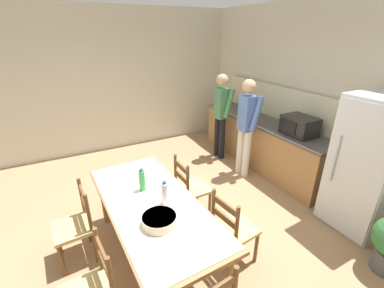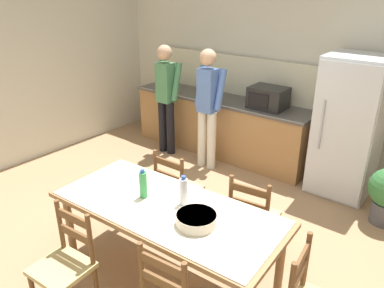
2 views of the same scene
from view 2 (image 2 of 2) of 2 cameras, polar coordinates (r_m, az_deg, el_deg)
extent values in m
plane|color=#9E7A56|center=(4.00, -1.29, -15.64)|extent=(8.32, 8.32, 0.00)
cube|color=beige|center=(5.53, 16.72, 11.28)|extent=(6.52, 0.12, 2.90)
cube|color=#9E7042|center=(5.93, 4.26, 2.68)|extent=(2.90, 0.62, 0.86)
cube|color=#4C4742|center=(5.78, 4.39, 6.85)|extent=(2.94, 0.66, 0.04)
cube|color=#B7BCC1|center=(6.15, -0.69, 7.98)|extent=(0.52, 0.38, 0.02)
cube|color=beige|center=(5.95, 6.19, 10.45)|extent=(2.90, 0.03, 0.60)
cube|color=silver|center=(5.00, 22.80, 2.38)|extent=(0.72, 0.68, 1.76)
cube|color=silver|center=(4.68, 21.55, 1.20)|extent=(0.69, 0.02, 1.69)
cylinder|color=#A5AAB2|center=(4.69, 19.14, 2.74)|extent=(0.02, 0.02, 0.62)
cube|color=black|center=(5.33, 11.54, 6.93)|extent=(0.50, 0.38, 0.30)
cube|color=black|center=(5.19, 10.04, 6.58)|extent=(0.30, 0.01, 0.19)
cylinder|color=olive|center=(3.82, -18.05, -12.12)|extent=(0.07, 0.07, 0.73)
cylinder|color=olive|center=(4.17, -10.68, -8.06)|extent=(0.07, 0.07, 0.73)
cylinder|color=olive|center=(3.32, 13.23, -17.63)|extent=(0.07, 0.07, 0.73)
cube|color=olive|center=(3.22, -3.92, -9.82)|extent=(2.07, 0.97, 0.04)
cube|color=beige|center=(3.21, -3.93, -9.46)|extent=(1.99, 0.93, 0.01)
cylinder|color=green|center=(3.29, -7.44, -6.19)|extent=(0.07, 0.07, 0.24)
cylinder|color=#2D51B2|center=(3.23, -7.57, -4.10)|extent=(0.04, 0.04, 0.03)
cylinder|color=silver|center=(3.16, -1.29, -7.29)|extent=(0.07, 0.07, 0.24)
cylinder|color=#2D51B2|center=(3.09, -1.31, -5.14)|extent=(0.04, 0.04, 0.03)
cylinder|color=beige|center=(2.96, 0.68, -11.41)|extent=(0.32, 0.32, 0.09)
cylinder|color=beige|center=(2.94, 0.68, -10.85)|extent=(0.31, 0.31, 0.02)
cylinder|color=brown|center=(2.76, -7.69, -18.46)|extent=(0.04, 0.04, 0.46)
cube|color=brown|center=(2.59, -4.64, -17.88)|extent=(0.36, 0.06, 0.07)
cube|color=brown|center=(2.69, -4.53, -20.32)|extent=(0.36, 0.06, 0.07)
cylinder|color=brown|center=(4.28, 1.41, -9.28)|extent=(0.04, 0.04, 0.41)
cylinder|color=brown|center=(4.47, -2.37, -7.77)|extent=(0.04, 0.04, 0.41)
cylinder|color=brown|center=(4.06, -1.46, -11.34)|extent=(0.04, 0.04, 0.41)
cylinder|color=brown|center=(4.25, -5.31, -9.63)|extent=(0.04, 0.04, 0.41)
cube|color=tan|center=(4.14, -1.98, -6.85)|extent=(0.43, 0.41, 0.04)
cylinder|color=brown|center=(3.81, -1.54, -5.45)|extent=(0.04, 0.04, 0.46)
cylinder|color=brown|center=(4.02, -5.56, -3.93)|extent=(0.04, 0.04, 0.46)
cube|color=brown|center=(3.85, -3.65, -2.98)|extent=(0.36, 0.03, 0.07)
cube|color=brown|center=(3.92, -3.60, -4.97)|extent=(0.36, 0.03, 0.07)
cylinder|color=brown|center=(3.96, 12.64, -13.00)|extent=(0.04, 0.04, 0.41)
cylinder|color=brown|center=(4.05, 7.74, -11.63)|extent=(0.04, 0.04, 0.41)
cylinder|color=brown|center=(3.70, 10.83, -15.79)|extent=(0.04, 0.04, 0.41)
cylinder|color=brown|center=(3.80, 5.61, -14.21)|extent=(0.04, 0.04, 0.41)
cube|color=tan|center=(3.74, 9.43, -10.86)|extent=(0.47, 0.45, 0.04)
cylinder|color=brown|center=(3.42, 11.43, -9.59)|extent=(0.04, 0.04, 0.46)
cylinder|color=brown|center=(3.53, 5.91, -8.08)|extent=(0.04, 0.04, 0.46)
cube|color=brown|center=(3.41, 8.75, -7.00)|extent=(0.36, 0.07, 0.07)
cube|color=brown|center=(3.48, 8.60, -9.15)|extent=(0.36, 0.07, 0.07)
cylinder|color=brown|center=(2.94, 17.03, -16.41)|extent=(0.04, 0.04, 0.46)
cube|color=brown|center=(2.72, 16.30, -16.51)|extent=(0.07, 0.36, 0.07)
cube|color=brown|center=(2.82, 15.93, -18.89)|extent=(0.07, 0.36, 0.07)
cylinder|color=brown|center=(3.62, -18.41, -17.68)|extent=(0.04, 0.04, 0.41)
cylinder|color=brown|center=(3.40, -14.36, -20.30)|extent=(0.04, 0.04, 0.41)
cube|color=tan|center=(3.29, -19.26, -17.49)|extent=(0.45, 0.43, 0.04)
cylinder|color=brown|center=(3.34, -19.44, -11.47)|extent=(0.04, 0.04, 0.46)
cylinder|color=brown|center=(3.10, -15.25, -13.89)|extent=(0.04, 0.04, 0.46)
cube|color=brown|center=(3.15, -17.72, -10.74)|extent=(0.36, 0.05, 0.07)
cube|color=brown|center=(3.23, -17.39, -12.98)|extent=(0.36, 0.05, 0.07)
cylinder|color=black|center=(5.97, -4.49, 2.73)|extent=(0.13, 0.13, 0.84)
cylinder|color=black|center=(5.86, -3.29, 2.38)|extent=(0.13, 0.13, 0.84)
cube|color=#478456|center=(5.70, -4.09, 9.31)|extent=(0.24, 0.19, 0.60)
sphere|color=tan|center=(5.61, -4.22, 13.72)|extent=(0.22, 0.22, 0.22)
cylinder|color=#478456|center=(5.85, -4.87, 9.92)|extent=(0.09, 0.23, 0.57)
cylinder|color=#478456|center=(5.64, -2.36, 9.46)|extent=(0.09, 0.23, 0.57)
cylinder|color=silver|center=(5.48, 1.54, 0.92)|extent=(0.13, 0.13, 0.85)
cylinder|color=silver|center=(5.38, 2.97, 0.50)|extent=(0.13, 0.13, 0.85)
cube|color=#5175BC|center=(5.19, 2.37, 8.14)|extent=(0.24, 0.20, 0.60)
sphere|color=tan|center=(5.09, 2.46, 13.04)|extent=(0.23, 0.23, 0.23)
cylinder|color=#5175BC|center=(5.34, 1.35, 8.86)|extent=(0.10, 0.23, 0.57)
cylinder|color=#5175BC|center=(5.15, 4.36, 8.26)|extent=(0.10, 0.23, 0.57)
cylinder|color=#4C4C51|center=(4.81, 27.17, -9.26)|extent=(0.28, 0.28, 0.26)
camera|label=1|loc=(1.37, 52.47, 9.97)|focal=24.00mm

